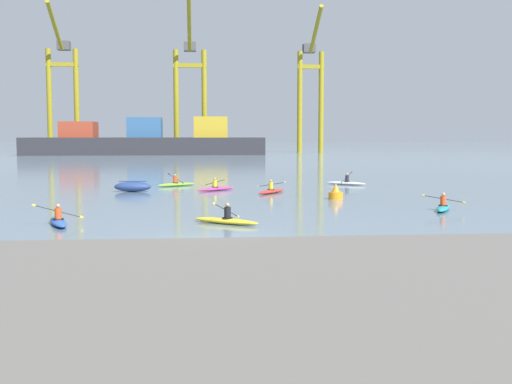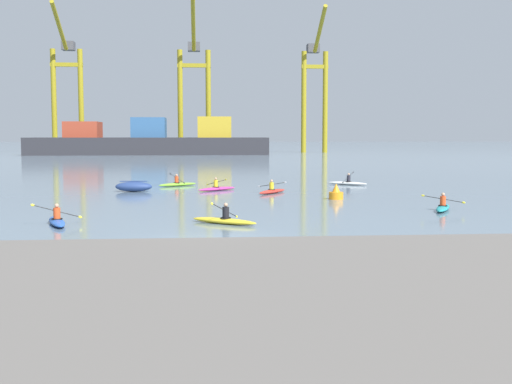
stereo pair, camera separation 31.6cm
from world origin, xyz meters
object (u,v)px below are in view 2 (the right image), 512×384
at_px(channel_buoy, 336,193).
at_px(kayak_white, 348,183).
at_px(kayak_blue, 57,221).
at_px(capsized_dinghy, 134,187).
at_px(kayak_lime, 178,184).
at_px(kayak_yellow, 224,220).
at_px(container_barge, 151,142).
at_px(kayak_teal, 443,207).
at_px(kayak_red, 272,191).
at_px(gantry_crane_west, 67,82).
at_px(gantry_crane_west_mid, 194,81).
at_px(gantry_crane_east_mid, 315,84).
at_px(kayak_magenta, 217,188).

height_order(channel_buoy, kayak_white, kayak_white).
height_order(kayak_white, kayak_blue, kayak_white).
xyz_separation_m(capsized_dinghy, channel_buoy, (13.12, -6.67, 0.01)).
bearing_deg(kayak_lime, kayak_yellow, -82.60).
distance_m(container_barge, kayak_teal, 106.57).
distance_m(container_barge, kayak_red, 94.40).
distance_m(gantry_crane_west, gantry_crane_west_mid, 29.21).
bearing_deg(gantry_crane_east_mid, capsized_dinghy, -106.77).
xyz_separation_m(gantry_crane_west, kayak_yellow, (31.55, -123.17, -16.09)).
height_order(capsized_dinghy, kayak_white, kayak_white).
bearing_deg(kayak_yellow, kayak_red, 75.70).
xyz_separation_m(kayak_yellow, kayak_magenta, (0.10, 17.56, 0.00)).
distance_m(container_barge, channel_buoy, 99.39).
bearing_deg(gantry_crane_west, kayak_magenta, -73.32).
bearing_deg(container_barge, kayak_lime, -84.25).
bearing_deg(kayak_blue, channel_buoy, 34.82).
bearing_deg(kayak_magenta, kayak_teal, -48.99).
bearing_deg(kayak_blue, kayak_yellow, -2.71).
relative_size(gantry_crane_east_mid, kayak_teal, 9.68).
xyz_separation_m(container_barge, kayak_teal, (23.25, -103.97, -2.53)).
height_order(container_barge, channel_buoy, container_barge).
distance_m(kayak_yellow, kayak_blue, 7.42).
distance_m(kayak_lime, kayak_magenta, 5.36).
bearing_deg(kayak_red, kayak_white, 45.71).
height_order(kayak_white, kayak_lime, kayak_white).
relative_size(gantry_crane_east_mid, kayak_blue, 9.36).
distance_m(gantry_crane_west_mid, kayak_red, 106.93).
relative_size(container_barge, kayak_magenta, 16.39).
bearing_deg(kayak_magenta, kayak_lime, 123.54).
xyz_separation_m(gantry_crane_west, capsized_dinghy, (25.77, -105.88, -15.92)).
relative_size(kayak_white, kayak_lime, 0.97).
distance_m(gantry_crane_west_mid, capsized_dinghy, 104.58).
xyz_separation_m(container_barge, kayak_magenta, (11.63, -90.61, -2.53)).
bearing_deg(kayak_blue, gantry_crane_west_mid, 87.64).
distance_m(capsized_dinghy, kayak_white, 17.20).
bearing_deg(channel_buoy, gantry_crane_west, 109.07).
bearing_deg(kayak_blue, kayak_lime, 78.14).
relative_size(channel_buoy, kayak_white, 0.33).
distance_m(kayak_yellow, kayak_magenta, 17.56).
xyz_separation_m(kayak_white, kayak_blue, (-18.14, -21.78, -0.00)).
xyz_separation_m(kayak_teal, kayak_magenta, (-11.62, 13.37, 0.00)).
relative_size(capsized_dinghy, kayak_lime, 0.85).
bearing_deg(gantry_crane_west_mid, kayak_yellow, -88.83).
relative_size(channel_buoy, kayak_magenta, 0.33).
bearing_deg(capsized_dinghy, gantry_crane_east_mid, 73.23).
height_order(gantry_crane_east_mid, kayak_white, gantry_crane_east_mid).
xyz_separation_m(container_barge, gantry_crane_west, (-20.02, 15.00, 13.56)).
distance_m(gantry_crane_east_mid, kayak_yellow, 125.55).
relative_size(kayak_lime, kayak_teal, 0.95).
height_order(gantry_crane_west_mid, gantry_crane_east_mid, gantry_crane_west_mid).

